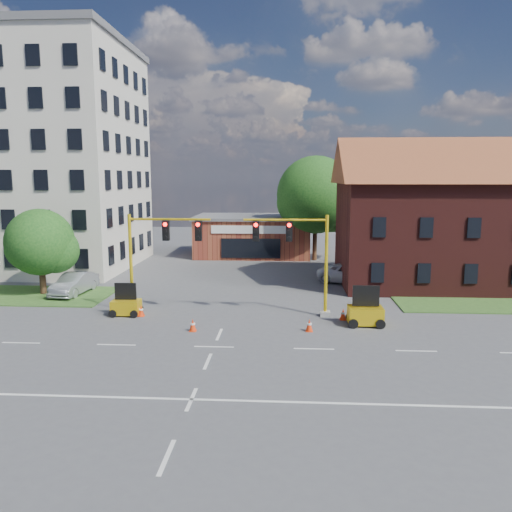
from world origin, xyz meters
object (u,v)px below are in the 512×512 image
trailer_west (126,306)px  trailer_east (365,313)px  signal_mast_east (299,253)px  pickup_white (353,274)px  signal_mast_west (157,251)px

trailer_west → trailer_east: trailer_east is taller
signal_mast_east → trailer_east: size_ratio=2.80×
pickup_white → signal_mast_west: bearing=149.5°
signal_mast_east → trailer_west: size_ratio=3.21×
signal_mast_west → signal_mast_east: 8.71m
signal_mast_west → trailer_west: (-1.88, -0.53, -3.32)m
signal_mast_east → pickup_white: (4.58, 9.69, -3.15)m
trailer_west → signal_mast_east: bearing=1.4°
trailer_west → pickup_white: (15.18, 10.22, 0.17)m
signal_mast_east → pickup_white: size_ratio=1.11×
signal_mast_west → trailer_east: (12.51, -1.77, -3.23)m
signal_mast_east → trailer_west: bearing=-177.1°
trailer_west → signal_mast_west: bearing=14.3°
trailer_west → pickup_white: bearing=32.5°
signal_mast_east → trailer_west: (-10.59, -0.53, -3.32)m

